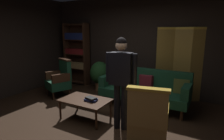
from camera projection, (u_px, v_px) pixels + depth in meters
ground_plane at (92, 124)px, 3.72m from camera, size 10.00×10.00×0.00m
back_wall at (140, 45)px, 5.53m from camera, size 7.20×0.10×2.80m
side_wall_left at (17, 45)px, 5.39m from camera, size 0.10×3.60×2.80m
folding_screen at (182, 63)px, 4.90m from camera, size 1.28×0.38×1.90m
bookshelf at (77, 53)px, 6.41m from camera, size 0.90×0.32×2.05m
velvet_couch at (145, 87)px, 4.61m from camera, size 2.12×0.78×0.88m
coffee_table at (85, 102)px, 3.90m from camera, size 1.00×0.64×0.42m
armchair_gilt_accent at (148, 120)px, 2.86m from camera, size 0.68×0.68×1.04m
armchair_wing_left at (60, 79)px, 5.28m from camera, size 0.76×0.76×1.04m
standing_figure at (121, 76)px, 3.37m from camera, size 0.59×0.25×1.70m
potted_plant at (100, 74)px, 5.77m from camera, size 0.60×0.60×0.89m
book_navy_cloth at (91, 100)px, 3.81m from camera, size 0.27×0.18×0.04m
book_black_cloth at (91, 98)px, 3.80m from camera, size 0.23×0.18×0.03m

